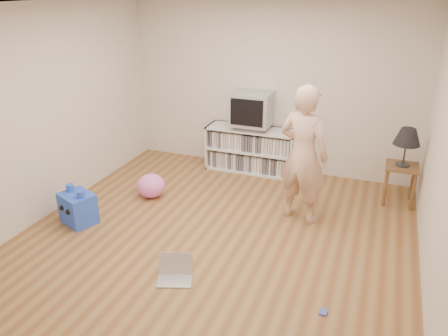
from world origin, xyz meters
The scene contains 13 objects.
ground centered at (0.00, 0.00, 0.00)m, with size 4.50×4.50×0.00m, color brown.
walls centered at (0.00, 0.00, 1.30)m, with size 4.52×4.52×2.60m.
ceiling centered at (0.00, 0.00, 2.60)m, with size 4.50×4.50×0.01m, color white.
media_unit centered at (-0.23, 2.04, 0.35)m, with size 1.40×0.45×0.70m.
dvd_deck centered at (-0.23, 2.02, 0.73)m, with size 0.45×0.35×0.07m, color gray.
crt_tv centered at (-0.23, 2.02, 1.02)m, with size 0.60×0.53×0.50m.
side_table centered at (1.99, 1.65, 0.42)m, with size 0.42×0.42×0.55m.
table_lamp centered at (1.99, 1.65, 0.94)m, with size 0.34×0.34×0.52m.
person centered at (0.82, 0.75, 0.86)m, with size 0.63×0.41×1.73m, color beige.
laptop centered at (-0.10, -0.91, 0.07)m, with size 0.42×0.38×0.24m.
playing_cards centered at (1.40, -0.90, 0.01)m, with size 0.07×0.09×0.02m, color #4A5CC6.
plush_blue centered at (-1.73, -0.34, 0.20)m, with size 0.51×0.46×0.48m.
plush_pink centered at (-1.25, 0.62, 0.17)m, with size 0.39×0.39×0.33m, color #FF71D4.
Camera 1 is at (1.67, -4.17, 2.78)m, focal length 35.00 mm.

